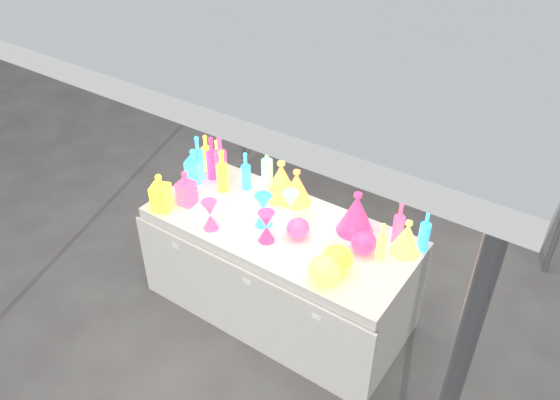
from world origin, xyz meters
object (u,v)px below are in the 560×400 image
Objects in this scene: display_table at (279,268)px; hourglass_0 at (210,215)px; globe_0 at (337,260)px; lampshade_0 at (281,180)px; cardboard_box_closed at (397,150)px; decanter_0 at (160,192)px; bottle_0 at (206,152)px.

hourglass_0 is at bearing -142.46° from display_table.
lampshade_0 is at bearing 147.97° from globe_0.
display_table is 2.31m from cardboard_box_closed.
decanter_0 is at bearing -175.33° from hourglass_0.
decanter_0 is 1.29m from globe_0.
decanter_0 is 0.41m from hourglass_0.
display_table is at bearing -84.29° from cardboard_box_closed.
cardboard_box_closed is at bearing 85.40° from hourglass_0.
globe_0 reaches higher than cardboard_box_closed.
decanter_0 reaches higher than cardboard_box_closed.
cardboard_box_closed is (-0.14, 2.30, -0.19)m from display_table.
bottle_0 is (-0.85, 0.27, 0.52)m from display_table.
display_table reaches higher than cardboard_box_closed.
bottle_0 is at bearing 132.91° from hourglass_0.
globe_0 is at bearing -55.90° from lampshade_0.
decanter_0 is at bearing -101.11° from cardboard_box_closed.
decanter_0 is 0.82m from lampshade_0.
display_table is 6.48× the size of lampshade_0.
bottle_0 is at bearing -107.06° from cardboard_box_closed.
bottle_0 is at bearing 162.54° from display_table.
display_table is 1.03m from bottle_0.
bottle_0 is at bearing 76.96° from decanter_0.
hourglass_0 is 1.09× the size of globe_0.
decanter_0 is at bearing -158.60° from lampshade_0.
hourglass_0 reaches higher than display_table.
display_table is at bearing 163.21° from globe_0.
lampshade_0 is at bearing 122.46° from display_table.
bottle_0 reaches higher than cardboard_box_closed.
display_table is 0.65m from hourglass_0.
decanter_0 reaches higher than display_table.
display_table is 0.96m from decanter_0.
display_table is at bearing -81.41° from lampshade_0.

